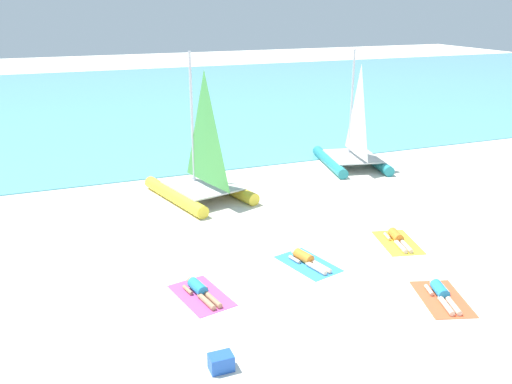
% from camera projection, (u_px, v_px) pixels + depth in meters
% --- Properties ---
extents(ground_plane, '(120.00, 120.00, 0.00)m').
position_uv_depth(ground_plane, '(215.00, 184.00, 22.85)').
color(ground_plane, silver).
extents(ocean_water, '(120.00, 40.00, 0.05)m').
position_uv_depth(ocean_water, '(132.00, 100.00, 41.79)').
color(ocean_water, '#5BB2C1').
rests_on(ocean_water, ground).
extents(sailboat_yellow, '(3.70, 4.80, 5.54)m').
position_uv_depth(sailboat_yellow, '(201.00, 177.00, 20.98)').
color(sailboat_yellow, yellow).
rests_on(sailboat_yellow, ground).
extents(sailboat_teal, '(3.31, 4.45, 5.25)m').
position_uv_depth(sailboat_teal, '(353.00, 150.00, 25.02)').
color(sailboat_teal, teal).
rests_on(sailboat_teal, ground).
extents(towel_leftmost, '(1.47, 2.09, 0.01)m').
position_uv_depth(towel_leftmost, '(201.00, 295.00, 14.17)').
color(towel_leftmost, '#D84C99').
rests_on(towel_leftmost, ground).
extents(sunbather_leftmost, '(0.71, 1.56, 0.30)m').
position_uv_depth(sunbather_leftmost, '(200.00, 290.00, 14.18)').
color(sunbather_leftmost, '#268CCC').
rests_on(sunbather_leftmost, towel_leftmost).
extents(towel_center_left, '(1.54, 2.12, 0.01)m').
position_uv_depth(towel_center_left, '(308.00, 264.00, 15.87)').
color(towel_center_left, '#338CD8').
rests_on(towel_center_left, ground).
extents(sunbather_center_left, '(0.77, 1.55, 0.30)m').
position_uv_depth(sunbather_center_left, '(307.00, 259.00, 15.88)').
color(sunbather_center_left, orange).
rests_on(sunbather_center_left, towel_center_left).
extents(towel_center_right, '(1.61, 2.14, 0.01)m').
position_uv_depth(towel_center_right, '(442.00, 299.00, 14.01)').
color(towel_center_right, '#EA5933').
rests_on(towel_center_right, ground).
extents(sunbather_center_right, '(0.83, 1.54, 0.30)m').
position_uv_depth(sunbather_center_right, '(442.00, 293.00, 14.03)').
color(sunbather_center_right, '#268CCC').
rests_on(sunbather_center_right, towel_center_right).
extents(towel_rightmost, '(1.51, 2.10, 0.01)m').
position_uv_depth(towel_rightmost, '(398.00, 242.00, 17.27)').
color(towel_rightmost, yellow).
rests_on(towel_rightmost, ground).
extents(sunbather_rightmost, '(0.75, 1.56, 0.30)m').
position_uv_depth(sunbather_rightmost, '(397.00, 238.00, 17.29)').
color(sunbather_rightmost, orange).
rests_on(sunbather_rightmost, towel_rightmost).
extents(cooler_box, '(0.50, 0.36, 0.36)m').
position_uv_depth(cooler_box, '(221.00, 362.00, 11.28)').
color(cooler_box, blue).
rests_on(cooler_box, ground).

